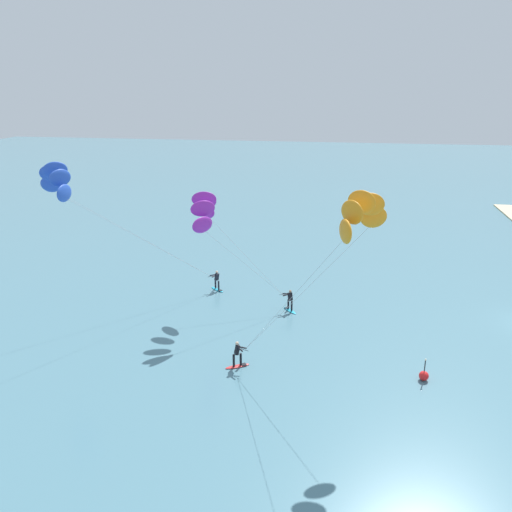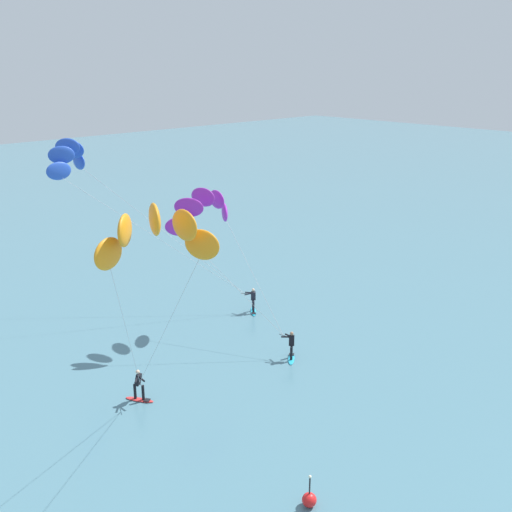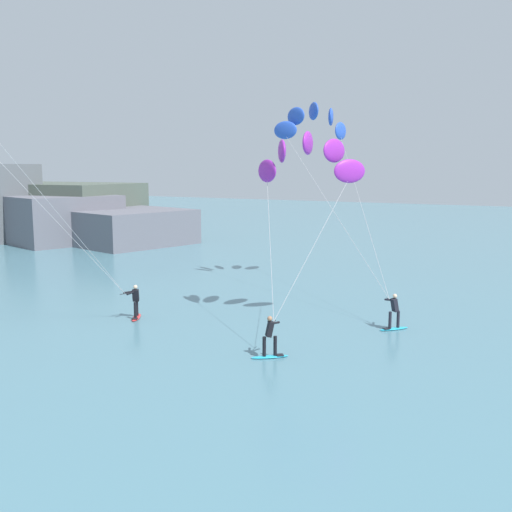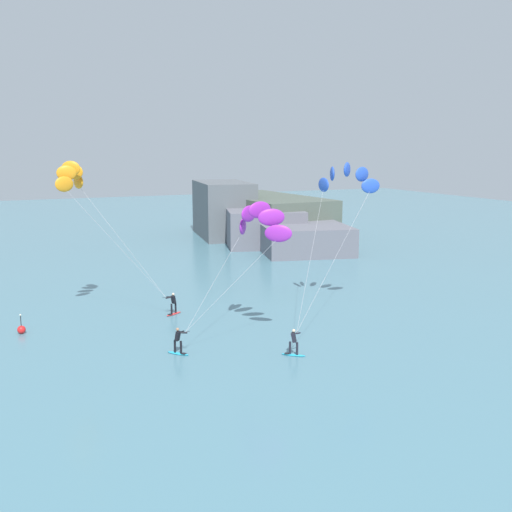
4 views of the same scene
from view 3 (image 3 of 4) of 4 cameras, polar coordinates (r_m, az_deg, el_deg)
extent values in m
ellipsoid|color=#23ADD1|center=(23.45, 1.33, -9.72)|extent=(1.37, 1.25, 0.08)
cube|color=black|center=(23.53, 2.32, -9.53)|extent=(0.40, 0.40, 0.02)
cylinder|color=black|center=(23.27, 0.80, -8.75)|extent=(0.14, 0.14, 0.78)
cylinder|color=black|center=(23.37, 1.87, -8.68)|extent=(0.14, 0.14, 0.78)
cube|color=black|center=(23.13, 1.34, -7.08)|extent=(0.44, 0.44, 0.63)
sphere|color=#9E7051|center=(23.02, 1.34, -6.08)|extent=(0.20, 0.20, 0.20)
cylinder|color=black|center=(23.60, 1.73, -6.39)|extent=(0.14, 0.55, 0.03)
cylinder|color=black|center=(23.36, 1.28, -6.46)|extent=(0.40, 0.55, 0.15)
cylinder|color=black|center=(23.30, 1.80, -6.50)|extent=(0.20, 0.61, 0.15)
ellipsoid|color=purple|center=(27.85, 9.05, 8.12)|extent=(1.24, 1.62, 1.10)
ellipsoid|color=purple|center=(27.99, 7.58, 10.08)|extent=(0.66, 1.77, 1.10)
ellipsoid|color=purple|center=(28.25, 5.04, 10.84)|extent=(0.65, 1.77, 1.10)
ellipsoid|color=purple|center=(28.55, 2.53, 10.11)|extent=(1.23, 1.63, 1.10)
ellipsoid|color=purple|center=(28.75, 1.08, 8.23)|extent=(1.62, 1.24, 1.10)
cylinder|color=#B2B2B7|center=(25.49, 5.68, 1.14)|extent=(0.90, 5.91, 5.63)
cylinder|color=#B2B2B7|center=(25.98, 1.37, 1.32)|extent=(3.06, 5.14, 5.63)
ellipsoid|color=red|center=(29.92, -11.51, -5.84)|extent=(1.06, 1.48, 0.08)
cube|color=black|center=(29.52, -11.66, -5.95)|extent=(0.39, 0.39, 0.02)
cylinder|color=black|center=(30.03, -11.46, -4.95)|extent=(0.14, 0.14, 0.78)
cylinder|color=black|center=(29.61, -11.61, -5.14)|extent=(0.14, 0.14, 0.78)
cube|color=black|center=(29.67, -11.57, -3.75)|extent=(0.42, 0.43, 0.63)
sphere|color=beige|center=(29.58, -11.60, -2.95)|extent=(0.20, 0.20, 0.20)
cylinder|color=black|center=(29.42, -12.55, -3.58)|extent=(0.26, 0.51, 0.03)
cylinder|color=black|center=(29.42, -11.98, -3.50)|extent=(0.12, 0.61, 0.15)
cylinder|color=black|center=(29.62, -12.15, -3.43)|extent=(0.50, 0.48, 0.15)
cylinder|color=#B2B2B7|center=(28.45, -19.70, 4.22)|extent=(4.28, 5.46, 8.37)
cylinder|color=#B2B2B7|center=(26.92, -18.72, 4.05)|extent=(1.37, 6.79, 8.37)
ellipsoid|color=#23ADD1|center=(28.06, 13.19, -6.86)|extent=(1.24, 1.38, 0.08)
cube|color=black|center=(27.83, 12.49, -6.87)|extent=(0.40, 0.40, 0.02)
cylinder|color=black|center=(28.07, 13.60, -5.96)|extent=(0.14, 0.14, 0.78)
cylinder|color=black|center=(27.83, 12.84, -6.06)|extent=(0.14, 0.14, 0.78)
cube|color=black|center=(27.79, 13.27, -4.64)|extent=(0.44, 0.44, 0.63)
sphere|color=beige|center=(27.70, 13.30, -3.79)|extent=(0.20, 0.20, 0.20)
cylinder|color=black|center=(28.24, 12.78, -4.10)|extent=(0.40, 0.42, 0.03)
cylinder|color=black|center=(27.94, 12.83, -4.17)|extent=(0.58, 0.34, 0.15)
cylinder|color=black|center=(28.04, 13.23, -4.14)|extent=(0.30, 0.59, 0.15)
ellipsoid|color=blue|center=(38.50, 8.19, 11.89)|extent=(0.38, 1.60, 1.10)
ellipsoid|color=blue|center=(38.31, 7.26, 13.21)|extent=(0.85, 1.60, 1.10)
ellipsoid|color=blue|center=(37.95, 5.60, 13.79)|extent=(1.31, 1.38, 1.10)
ellipsoid|color=blue|center=(37.56, 3.89, 13.35)|extent=(1.57, 0.95, 1.10)
ellipsoid|color=blue|center=(37.30, 2.86, 12.07)|extent=(1.60, 0.38, 1.10)
cylinder|color=#B2B2B7|center=(33.03, 10.14, 4.88)|extent=(6.20, 9.38, 8.09)
cylinder|color=#B2B2B7|center=(32.34, 7.18, 4.87)|extent=(8.88, 6.91, 8.09)
cube|color=slate|center=(63.29, -15.11, 3.07)|extent=(22.57, 14.76, 3.34)
cube|color=slate|center=(64.65, -16.61, 3.06)|extent=(19.72, 11.98, 3.21)
cube|color=#4C564C|center=(69.84, -20.32, 4.31)|extent=(22.84, 11.86, 5.73)
cube|color=slate|center=(64.75, -19.61, 3.58)|extent=(17.23, 13.47, 4.65)
camera|label=1|loc=(49.49, -43.03, 16.54)|focal=36.54mm
camera|label=2|loc=(34.47, -65.53, 18.35)|focal=43.06mm
camera|label=4|loc=(25.90, 97.31, 10.46)|focal=41.47mm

